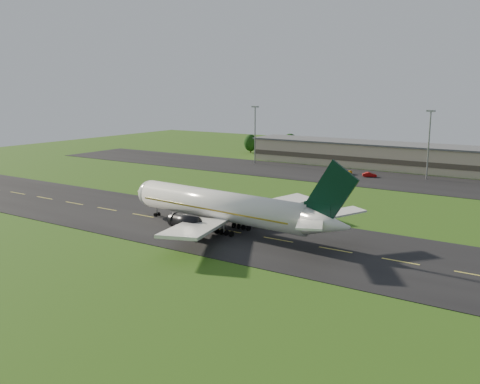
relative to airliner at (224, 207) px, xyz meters
The scene contains 9 objects.
ground 12.73m from the airliner, ahead, with size 360.00×360.00×0.00m, color #2A4D13.
taxiway 12.72m from the airliner, ahead, with size 220.00×30.00×0.10m, color black.
apron 73.18m from the airliner, 80.66° to the left, with size 260.00×30.00×0.10m, color black.
airliner is the anchor object (origin of this frame).
terminal 97.96m from the airliner, 79.26° to the left, with size 145.00×16.00×8.40m.
light_mast_west 91.31m from the airliner, 118.32° to the left, with size 2.40×1.20×20.35m.
light_mast_centre 82.21m from the airliner, 78.11° to the left, with size 2.40×1.20×20.35m.
service_vehicle_a 75.30m from the airliner, 94.10° to the left, with size 1.54×3.83×1.30m, color #E0A70D.
service_vehicle_b 74.42m from the airliner, 88.85° to the left, with size 1.48×4.24×1.40m, color #9C0A0A.
Camera 1 is at (45.27, -80.54, 27.00)m, focal length 40.00 mm.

